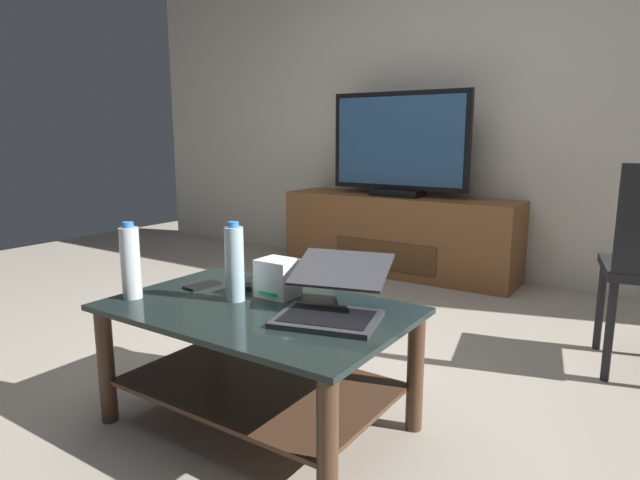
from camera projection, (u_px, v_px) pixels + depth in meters
ground_plane at (292, 381)px, 2.32m from camera, size 7.68×7.68×0.00m
back_wall at (477, 85)px, 3.92m from camera, size 6.40×0.12×2.80m
coffee_table at (258, 345)px, 1.92m from camera, size 1.06×0.67×0.45m
media_cabinet at (398, 235)px, 4.12m from camera, size 1.80×0.45×0.59m
television at (399, 146)px, 3.97m from camera, size 1.08×0.20×0.76m
laptop at (333, 298)px, 1.79m from camera, size 0.42×0.48×0.18m
router_box at (278, 278)px, 2.00m from camera, size 0.14×0.12×0.14m
water_bottle_near at (131, 262)px, 1.97m from camera, size 0.07×0.07×0.28m
water_bottle_far at (235, 263)px, 1.94m from camera, size 0.07×0.07×0.29m
cell_phone at (202, 285)px, 2.14m from camera, size 0.09×0.15×0.01m
tv_remote at (246, 284)px, 2.14m from camera, size 0.14×0.15×0.02m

